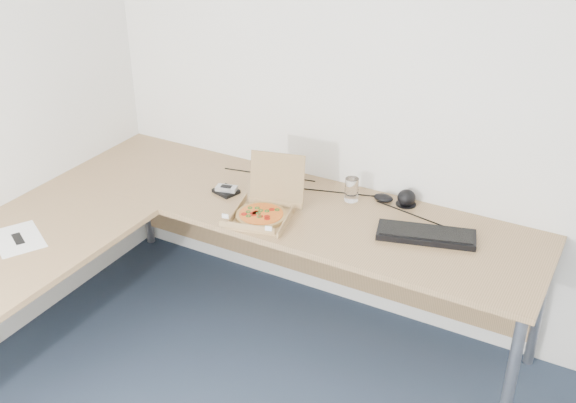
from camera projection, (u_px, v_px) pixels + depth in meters
The scene contains 11 objects.
room_shell at pixel (206, 296), 1.89m from camera, with size 3.50×3.50×2.50m, color silver, non-canonical shape.
desk at pixel (187, 233), 3.25m from camera, with size 2.50×2.20×0.73m.
pizza_box at pixel (263, 212), 3.30m from camera, with size 0.27×0.31×0.28m.
drinking_glass at pixel (352, 190), 3.45m from camera, with size 0.07×0.07×0.12m, color silver.
keyboard at pixel (426, 235), 3.15m from camera, with size 0.44×0.16×0.03m, color black.
mouse at pixel (383, 198), 3.46m from camera, with size 0.10×0.07×0.04m, color black.
wallet at pixel (226, 191), 3.54m from camera, with size 0.11×0.10×0.02m, color black.
phone at pixel (226, 188), 3.53m from camera, with size 0.10×0.06×0.02m, color #B2B5BA.
paper_sheet at pixel (18, 239), 3.15m from camera, with size 0.28×0.20×0.00m, color white.
dome_speaker at pixel (407, 197), 3.41m from camera, with size 0.10×0.10×0.09m, color black.
cable_bundle at pixel (328, 191), 3.55m from camera, with size 0.62×0.04×0.01m, color black, non-canonical shape.
Camera 1 is at (0.94, -1.24, 2.38)m, focal length 43.28 mm.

